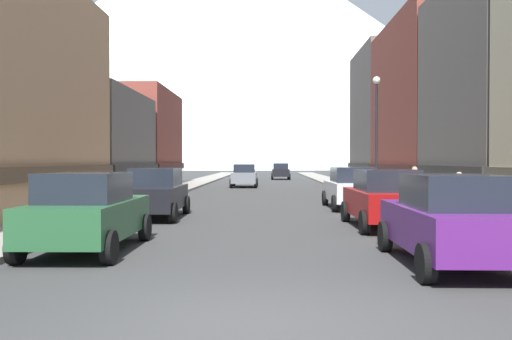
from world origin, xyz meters
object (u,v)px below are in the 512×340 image
object	(u,v)px
car_right_1	(385,198)
pedestrian_0	(130,186)
car_right_0	(451,220)
streetlamp_right	(376,120)
potted_plant_0	(437,198)
car_driving_0	(281,171)
car_left_0	(88,212)
parking_meter_near	(509,206)
pedestrian_2	(459,199)
car_left_1	(155,193)
car_driving_1	(244,176)
trash_bin_right	(456,204)
car_right_2	(351,188)
pedestrian_1	(415,188)

from	to	relation	value
car_right_1	pedestrian_0	world-z (taller)	car_right_1
car_right_1	car_right_0	bearing A→B (deg)	-90.01
streetlamp_right	car_right_1	bearing A→B (deg)	-99.41
potted_plant_0	pedestrian_0	bearing A→B (deg)	164.42
car_right_0	car_driving_0	xyz separation A→B (m)	(-2.20, 50.12, 0.00)
car_left_0	car_right_1	world-z (taller)	same
parking_meter_near	pedestrian_2	distance (m)	4.83
car_left_1	streetlamp_right	world-z (taller)	streetlamp_right
car_driving_1	pedestrian_2	bearing A→B (deg)	-72.91
car_left_0	trash_bin_right	xyz separation A→B (m)	(10.15, 5.75, -0.26)
car_right_1	car_driving_0	size ratio (longest dim) A/B	1.01
car_right_0	pedestrian_2	bearing A→B (deg)	70.02
car_driving_0	car_right_2	bearing A→B (deg)	-86.61
car_left_0	potted_plant_0	bearing A→B (deg)	42.63
car_left_1	parking_meter_near	xyz separation A→B (m)	(9.55, -7.00, 0.11)
car_right_1	pedestrian_2	xyz separation A→B (m)	(2.45, 0.60, -0.04)
streetlamp_right	potted_plant_0	bearing A→B (deg)	-67.47
car_left_0	streetlamp_right	bearing A→B (deg)	56.68
car_driving_1	potted_plant_0	bearing A→B (deg)	-67.51
car_right_1	streetlamp_right	distance (m)	9.96
car_driving_0	streetlamp_right	xyz separation A→B (m)	(3.75, -34.64, 3.09)
car_right_2	car_driving_1	distance (m)	20.11
car_left_0	parking_meter_near	size ratio (longest dim) A/B	3.32
car_right_0	car_right_1	xyz separation A→B (m)	(0.00, 6.14, 0.00)
car_driving_1	car_left_0	bearing A→B (deg)	-94.10
car_driving_1	pedestrian_0	bearing A→B (deg)	-105.23
car_left_0	trash_bin_right	size ratio (longest dim) A/B	4.51
car_right_2	trash_bin_right	size ratio (longest dim) A/B	4.52
pedestrian_1	streetlamp_right	distance (m)	4.70
trash_bin_right	pedestrian_2	xyz separation A→B (m)	(-0.10, -0.57, 0.21)
pedestrian_1	trash_bin_right	bearing A→B (deg)	-88.79
car_driving_0	pedestrian_1	world-z (taller)	pedestrian_1
car_left_1	potted_plant_0	xyz separation A→B (m)	(10.80, 2.58, -0.35)
car_right_2	pedestrian_1	xyz separation A→B (m)	(2.45, -0.86, 0.02)
car_driving_1	pedestrian_0	world-z (taller)	car_driving_1
pedestrian_2	streetlamp_right	distance (m)	9.33
car_driving_1	streetlamp_right	bearing A→B (deg)	-67.52
car_left_0	streetlamp_right	size ratio (longest dim) A/B	0.75
car_driving_0	parking_meter_near	size ratio (longest dim) A/B	3.31
car_right_2	streetlamp_right	distance (m)	4.31
car_right_2	car_driving_0	size ratio (longest dim) A/B	1.01
car_right_1	pedestrian_1	distance (m)	6.39
car_right_0	car_driving_0	distance (m)	50.16
car_left_1	trash_bin_right	world-z (taller)	car_left_1
parking_meter_near	pedestrian_1	world-z (taller)	pedestrian_1
car_right_0	potted_plant_0	xyz separation A→B (m)	(3.20, 11.50, -0.35)
car_driving_1	pedestrian_0	size ratio (longest dim) A/B	2.89
car_right_0	car_right_1	world-z (taller)	same
pedestrian_1	pedestrian_2	size ratio (longest dim) A/B	1.07
car_left_0	car_right_1	xyz separation A→B (m)	(7.60, 4.58, 0.00)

